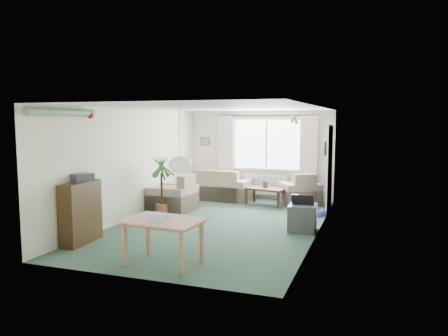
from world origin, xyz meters
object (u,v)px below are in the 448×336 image
(sofa, at_px, (220,184))
(dining_table, at_px, (163,243))
(coffee_table, at_px, (266,196))
(houseplant, at_px, (162,184))
(armchair_left, at_px, (173,193))
(pet_bed, at_px, (311,212))
(tv_cube, at_px, (302,218))
(bookshelf, at_px, (81,213))
(armchair_corner, at_px, (299,189))

(sofa, relative_size, dining_table, 1.54)
(coffee_table, bearing_deg, houseplant, -134.67)
(armchair_left, height_order, pet_bed, armchair_left)
(sofa, xyz_separation_m, pet_bed, (2.61, -1.12, -0.35))
(tv_cube, bearing_deg, pet_bed, 89.25)
(sofa, distance_m, bookshelf, 4.88)
(coffee_table, distance_m, pet_bed, 1.45)
(houseplant, bearing_deg, sofa, 76.37)
(coffee_table, xyz_separation_m, houseplant, (-1.93, -1.95, 0.49))
(sofa, height_order, coffee_table, sofa)
(armchair_corner, height_order, coffee_table, armchair_corner)
(armchair_left, relative_size, dining_table, 0.93)
(armchair_corner, xyz_separation_m, dining_table, (-1.14, -5.33, -0.08))
(armchair_corner, distance_m, houseplant, 3.59)
(bookshelf, relative_size, pet_bed, 1.75)
(bookshelf, bearing_deg, sofa, 76.90)
(dining_table, distance_m, tv_cube, 3.14)
(armchair_corner, relative_size, houseplant, 0.64)
(armchair_corner, relative_size, tv_cube, 1.62)
(armchair_corner, bearing_deg, armchair_left, 3.04)
(coffee_table, xyz_separation_m, bookshelf, (-2.24, -4.41, 0.32))
(dining_table, relative_size, tv_cube, 1.87)
(sofa, xyz_separation_m, dining_table, (1.01, -5.35, -0.08))
(armchair_left, xyz_separation_m, dining_table, (1.56, -3.50, -0.11))
(bookshelf, height_order, tv_cube, bookshelf)
(houseplant, bearing_deg, tv_cube, -5.97)
(sofa, distance_m, pet_bed, 2.86)
(tv_cube, bearing_deg, coffee_table, 116.90)
(houseplant, height_order, pet_bed, houseplant)
(coffee_table, bearing_deg, tv_cube, -60.51)
(coffee_table, xyz_separation_m, tv_cube, (1.30, -2.29, 0.04))
(houseplant, bearing_deg, bookshelf, -97.26)
(sofa, xyz_separation_m, armchair_left, (-0.54, -1.85, 0.03))
(bookshelf, bearing_deg, coffee_table, 60.33)
(sofa, distance_m, armchair_left, 1.93)
(armchair_left, bearing_deg, bookshelf, -5.14)
(armchair_left, xyz_separation_m, tv_cube, (3.20, -0.83, -0.18))
(bookshelf, distance_m, houseplant, 2.48)
(dining_table, height_order, tv_cube, dining_table)
(dining_table, height_order, pet_bed, dining_table)
(coffee_table, bearing_deg, sofa, 164.15)
(armchair_corner, distance_m, coffee_table, 0.89)
(coffee_table, height_order, houseplant, houseplant)
(pet_bed, bearing_deg, armchair_corner, 112.56)
(coffee_table, relative_size, dining_table, 0.92)
(armchair_corner, bearing_deg, coffee_table, -6.44)
(armchair_left, distance_m, pet_bed, 3.26)
(bookshelf, height_order, dining_table, bookshelf)
(dining_table, xyz_separation_m, tv_cube, (1.64, 2.67, -0.07))
(pet_bed, bearing_deg, sofa, 156.76)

